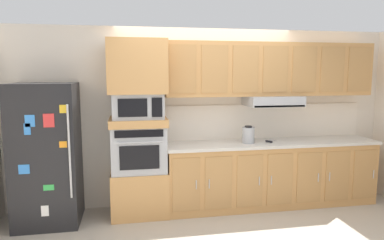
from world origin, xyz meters
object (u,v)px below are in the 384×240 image
(built_in_oven, at_px, (139,148))
(screwdriver, at_px, (269,141))
(microwave, at_px, (138,106))
(refrigerator, at_px, (47,154))
(electric_kettle, at_px, (248,135))

(built_in_oven, height_order, screwdriver, built_in_oven)
(microwave, bearing_deg, refrigerator, -176.58)
(refrigerator, distance_m, built_in_oven, 1.13)
(microwave, bearing_deg, built_in_oven, 179.23)
(electric_kettle, bearing_deg, refrigerator, -179.55)
(refrigerator, bearing_deg, built_in_oven, 3.42)
(built_in_oven, relative_size, screwdriver, 4.17)
(built_in_oven, bearing_deg, screwdriver, -1.67)
(screwdriver, height_order, electric_kettle, electric_kettle)
(built_in_oven, height_order, electric_kettle, built_in_oven)
(microwave, relative_size, electric_kettle, 2.68)
(screwdriver, bearing_deg, built_in_oven, 178.33)
(refrigerator, relative_size, electric_kettle, 7.33)
(refrigerator, xyz_separation_m, screwdriver, (2.94, 0.02, 0.05))
(microwave, height_order, screwdriver, microwave)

